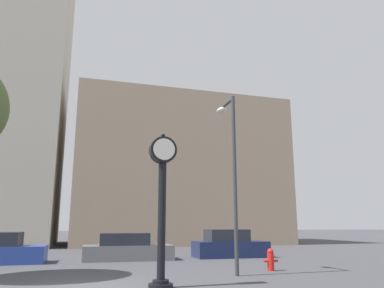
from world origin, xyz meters
The scene contains 6 objects.
building_storefront_row centered at (8.76, 24.00, 6.59)m, with size 18.98×12.00×13.18m.
street_clock centered at (2.20, -0.54, 2.58)m, with size 0.79×0.69×4.42m.
car_grey centered at (2.31, 8.09, 0.55)m, with size 4.44×2.01×1.31m.
car_navy centered at (7.84, 8.22, 0.62)m, with size 4.00×2.09×1.47m.
fire_hydrant_near centered at (7.05, 2.12, 0.42)m, with size 0.59×0.25×0.83m.
street_lamp_right centered at (5.24, 1.53, 4.30)m, with size 0.36×1.57×6.49m.
Camera 1 is at (-0.11, -11.33, 1.73)m, focal length 35.00 mm.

